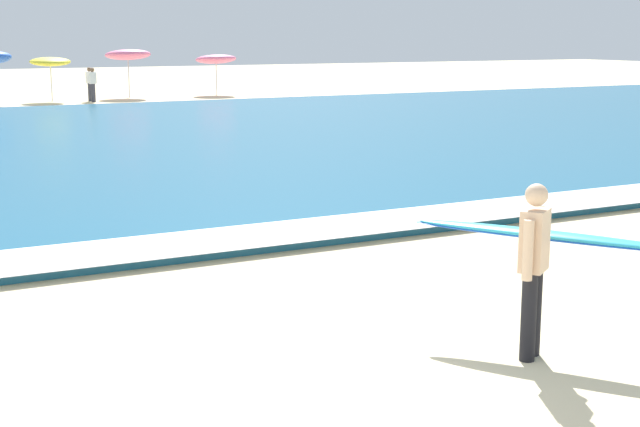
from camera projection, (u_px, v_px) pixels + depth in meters
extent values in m
plane|color=beige|center=(260.00, 414.00, 7.67)|extent=(160.00, 160.00, 0.00)
cube|color=white|center=(88.00, 254.00, 12.64)|extent=(120.00, 1.53, 0.01)
cylinder|color=black|center=(529.00, 317.00, 8.84)|extent=(0.15, 0.15, 0.88)
cylinder|color=black|center=(534.00, 312.00, 9.01)|extent=(0.15, 0.15, 0.88)
cube|color=beige|center=(535.00, 240.00, 8.78)|extent=(0.40, 0.37, 0.60)
sphere|color=beige|center=(537.00, 195.00, 8.70)|extent=(0.22, 0.22, 0.22)
cylinder|color=beige|center=(528.00, 250.00, 8.59)|extent=(0.10, 0.10, 0.58)
cylinder|color=beige|center=(540.00, 233.00, 9.02)|extent=(0.31, 0.26, 0.51)
ellipsoid|color=#33BCD6|center=(548.00, 235.00, 9.24)|extent=(1.80, 2.43, 0.13)
ellipsoid|color=blue|center=(547.00, 237.00, 9.24)|extent=(1.88, 2.54, 0.08)
cylinder|color=beige|center=(51.00, 82.00, 42.82)|extent=(0.05, 0.05, 1.78)
ellipsoid|color=yellow|center=(50.00, 62.00, 42.64)|extent=(1.86, 1.88, 0.48)
cylinder|color=beige|center=(129.00, 77.00, 45.34)|extent=(0.05, 0.05, 2.03)
ellipsoid|color=pink|center=(128.00, 55.00, 45.13)|extent=(2.23, 2.27, 0.70)
cylinder|color=beige|center=(216.00, 78.00, 47.41)|extent=(0.05, 0.05, 1.77)
ellipsoid|color=pink|center=(216.00, 59.00, 47.22)|extent=(2.09, 2.13, 0.64)
cylinder|color=#383842|center=(93.00, 93.00, 42.53)|extent=(0.20, 0.20, 0.84)
cube|color=white|center=(93.00, 78.00, 42.40)|extent=(0.32, 0.20, 0.54)
sphere|color=brown|center=(92.00, 70.00, 42.33)|extent=(0.20, 0.20, 0.20)
cylinder|color=#383842|center=(90.00, 92.00, 43.08)|extent=(0.20, 0.20, 0.84)
cube|color=white|center=(89.00, 77.00, 42.94)|extent=(0.32, 0.20, 0.54)
sphere|color=brown|center=(89.00, 69.00, 42.87)|extent=(0.20, 0.20, 0.20)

